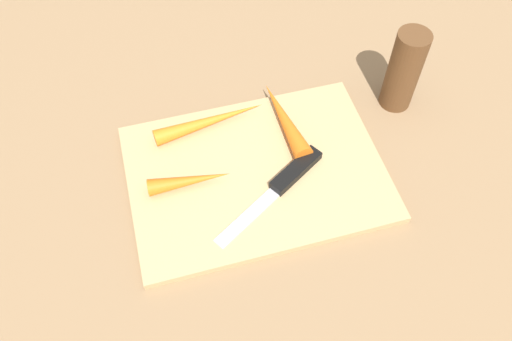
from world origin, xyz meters
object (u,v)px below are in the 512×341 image
object	(u,v)px
pepper_grinder	(404,71)
knife	(290,176)
carrot_medium	(284,119)
cutting_board	(256,173)
carrot_longest	(210,121)
carrot_shortest	(190,182)

from	to	relation	value
pepper_grinder	knife	bearing A→B (deg)	26.58
pepper_grinder	carrot_medium	bearing A→B (deg)	2.55
cutting_board	pepper_grinder	xyz separation A→B (m)	(-0.25, -0.08, 0.06)
carrot_medium	pepper_grinder	bearing A→B (deg)	-93.26
knife	carrot_longest	world-z (taller)	carrot_longest
cutting_board	carrot_shortest	distance (m)	0.10
knife	pepper_grinder	distance (m)	0.24
knife	carrot_medium	xyz separation A→B (m)	(-0.02, -0.10, 0.01)
carrot_medium	carrot_shortest	xyz separation A→B (m)	(0.16, 0.07, -0.00)
carrot_shortest	pepper_grinder	distance (m)	0.36
cutting_board	carrot_shortest	bearing A→B (deg)	1.06
cutting_board	carrot_medium	xyz separation A→B (m)	(-0.06, -0.07, 0.02)
carrot_longest	pepper_grinder	distance (m)	0.30
carrot_shortest	carrot_longest	bearing A→B (deg)	66.42
carrot_shortest	pepper_grinder	bearing A→B (deg)	16.41
knife	carrot_longest	distance (m)	0.15
cutting_board	knife	size ratio (longest dim) A/B	1.99
carrot_longest	knife	bearing A→B (deg)	-61.97
carrot_shortest	knife	bearing A→B (deg)	-6.63
pepper_grinder	carrot_shortest	bearing A→B (deg)	13.09
carrot_shortest	pepper_grinder	world-z (taller)	pepper_grinder
cutting_board	carrot_medium	bearing A→B (deg)	-131.86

